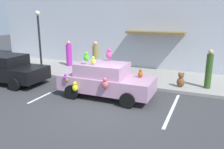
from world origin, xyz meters
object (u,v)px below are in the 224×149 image
object	(u,v)px
teddy_bear_on_sidewalk	(181,80)
pedestrian_by_lamp	(69,54)
pedestrian_near_shopfront	(209,70)
parked_sedan_behind	(6,69)
street_lamp_post	(39,35)
pedestrian_walking_past	(96,58)
plush_covered_car	(105,80)

from	to	relation	value
teddy_bear_on_sidewalk	pedestrian_by_lamp	bearing A→B (deg)	165.88
teddy_bear_on_sidewalk	pedestrian_near_shopfront	distance (m)	1.39
pedestrian_near_shopfront	pedestrian_by_lamp	world-z (taller)	pedestrian_near_shopfront
parked_sedan_behind	pedestrian_by_lamp	size ratio (longest dim) A/B	2.53
street_lamp_post	pedestrian_by_lamp	xyz separation A→B (m)	(0.66, 2.11, -1.48)
street_lamp_post	pedestrian_by_lamp	size ratio (longest dim) A/B	2.12
pedestrian_walking_past	plush_covered_car	bearing A→B (deg)	-56.49
pedestrian_near_shopfront	pedestrian_by_lamp	distance (m)	9.15
plush_covered_car	parked_sedan_behind	size ratio (longest dim) A/B	0.95
plush_covered_car	teddy_bear_on_sidewalk	distance (m)	3.83
parked_sedan_behind	pedestrian_by_lamp	distance (m)	4.55
plush_covered_car	teddy_bear_on_sidewalk	bearing A→B (deg)	37.96
teddy_bear_on_sidewalk	plush_covered_car	bearing A→B (deg)	-142.04
parked_sedan_behind	street_lamp_post	xyz separation A→B (m)	(0.46, 2.30, 1.64)
parked_sedan_behind	teddy_bear_on_sidewalk	bearing A→B (deg)	15.39
plush_covered_car	pedestrian_walking_past	world-z (taller)	plush_covered_car
teddy_bear_on_sidewalk	pedestrian_by_lamp	world-z (taller)	pedestrian_by_lamp
teddy_bear_on_sidewalk	street_lamp_post	xyz separation A→B (m)	(-8.44, -0.15, 1.94)
plush_covered_car	teddy_bear_on_sidewalk	xyz separation A→B (m)	(3.01, 2.35, -0.31)
pedestrian_near_shopfront	pedestrian_walking_past	world-z (taller)	pedestrian_walking_past
pedestrian_walking_past	parked_sedan_behind	bearing A→B (deg)	-137.20
pedestrian_by_lamp	teddy_bear_on_sidewalk	bearing A→B (deg)	-14.12
street_lamp_post	pedestrian_by_lamp	world-z (taller)	street_lamp_post
street_lamp_post	pedestrian_near_shopfront	xyz separation A→B (m)	(9.66, 0.48, -1.37)
teddy_bear_on_sidewalk	pedestrian_walking_past	size ratio (longest dim) A/B	0.38
parked_sedan_behind	pedestrian_walking_past	size ratio (longest dim) A/B	2.29
teddy_bear_on_sidewalk	pedestrian_by_lamp	xyz separation A→B (m)	(-7.78, 1.96, 0.46)
plush_covered_car	pedestrian_by_lamp	size ratio (longest dim) A/B	2.42
pedestrian_walking_past	pedestrian_by_lamp	world-z (taller)	pedestrian_walking_past
pedestrian_near_shopfront	parked_sedan_behind	bearing A→B (deg)	-164.62
plush_covered_car	pedestrian_walking_past	size ratio (longest dim) A/B	2.19
pedestrian_near_shopfront	teddy_bear_on_sidewalk	bearing A→B (deg)	-164.71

